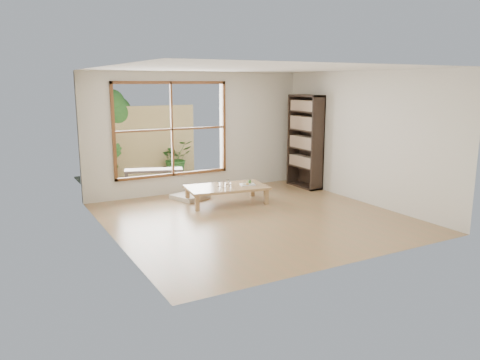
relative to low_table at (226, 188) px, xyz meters
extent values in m
plane|color=olive|center=(-0.04, -1.15, -0.30)|extent=(5.00, 5.00, 0.00)
cube|color=#956E48|center=(0.00, 0.00, 0.02)|extent=(1.68, 1.10, 0.05)
cube|color=#956E48|center=(-0.75, -0.26, -0.16)|extent=(0.09, 0.09, 0.30)
cube|color=#956E48|center=(-0.65, 0.46, -0.16)|extent=(0.09, 0.09, 0.30)
cube|color=#956E48|center=(0.65, -0.46, -0.16)|extent=(0.09, 0.09, 0.30)
cube|color=#956E48|center=(0.75, 0.26, -0.16)|extent=(0.09, 0.09, 0.30)
cube|color=beige|center=(-0.50, 0.70, -0.26)|extent=(0.79, 0.79, 0.09)
cube|color=black|center=(2.27, 0.47, 0.75)|extent=(0.34, 0.95, 2.10)
cylinder|color=silver|center=(-0.10, -0.10, 0.10)|extent=(0.07, 0.07, 0.13)
cylinder|color=silver|center=(0.06, -0.02, 0.09)|extent=(0.06, 0.06, 0.09)
cylinder|color=silver|center=(0.10, 0.14, 0.09)|extent=(0.07, 0.07, 0.09)
cylinder|color=silver|center=(-0.13, 0.08, 0.09)|extent=(0.07, 0.07, 0.09)
cube|color=white|center=(0.43, -0.10, 0.05)|extent=(0.34, 0.28, 0.02)
sphere|color=#3B6A2A|center=(0.50, -0.06, 0.10)|extent=(0.07, 0.07, 0.07)
cube|color=#C4832E|center=(0.40, -0.14, 0.07)|extent=(0.06, 0.06, 0.03)
cube|color=beige|center=(0.36, -0.07, 0.07)|extent=(0.07, 0.07, 0.02)
cylinder|color=silver|center=(0.46, -0.16, 0.07)|extent=(0.16, 0.06, 0.01)
cube|color=#3E342D|center=(-0.64, 2.41, -0.30)|extent=(2.80, 2.00, 0.05)
cube|color=black|center=(-0.81, 2.04, 0.11)|extent=(1.36, 0.76, 0.05)
cube|color=black|center=(-1.44, 2.08, -0.10)|extent=(0.08, 0.08, 0.36)
cube|color=black|center=(-1.35, 2.37, -0.10)|extent=(0.08, 0.08, 0.36)
cube|color=black|center=(-0.28, 1.71, -0.10)|extent=(0.08, 0.08, 0.36)
cube|color=black|center=(-0.19, 1.99, -0.10)|extent=(0.08, 0.08, 0.36)
cube|color=tan|center=(-0.64, 3.41, 0.60)|extent=(2.80, 0.06, 1.80)
imported|color=#336224|center=(0.16, 3.15, 0.17)|extent=(0.95, 0.88, 0.89)
imported|color=#336224|center=(-1.55, 2.95, 0.20)|extent=(0.63, 0.56, 0.96)
cylinder|color=#4C3D2D|center=(-1.34, 3.71, 0.50)|extent=(0.14, 0.14, 1.60)
sphere|color=#336224|center=(-1.22, 3.71, 1.35)|extent=(0.84, 0.84, 0.84)
sphere|color=#336224|center=(-1.49, 3.79, 1.15)|extent=(0.70, 0.70, 0.70)
sphere|color=#336224|center=(-1.31, 3.61, 1.60)|extent=(0.64, 0.64, 0.64)
camera|label=1|loc=(-4.15, -8.09, 2.06)|focal=35.00mm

